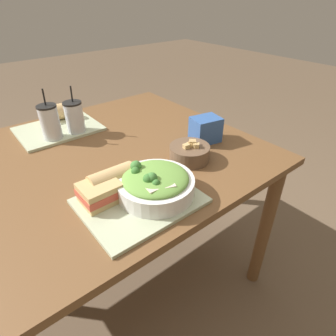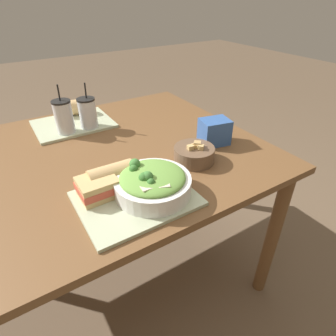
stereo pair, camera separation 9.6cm
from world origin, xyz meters
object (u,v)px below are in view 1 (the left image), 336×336
baguette_near (113,179)px  drink_cup_red (75,118)px  chip_bag (205,130)px  soup_bowl (190,152)px  drink_cup_dark (50,123)px  sandwich_near (100,192)px  baguette_far (57,112)px  salad_bowl (155,183)px

baguette_near → drink_cup_red: drink_cup_red is taller
baguette_near → chip_bag: chip_bag is taller
soup_bowl → chip_bag: 0.18m
drink_cup_dark → sandwich_near: bearing=-94.2°
soup_bowl → chip_bag: size_ratio=1.16×
soup_bowl → baguette_far: bearing=110.7°
chip_bag → soup_bowl: bearing=-143.3°
baguette_near → chip_bag: (0.50, 0.07, 0.00)m
sandwich_near → chip_bag: size_ratio=0.90×
drink_cup_red → sandwich_near: bearing=-106.0°
baguette_near → drink_cup_red: 0.51m
drink_cup_dark → chip_bag: (0.52, -0.43, -0.03)m
soup_bowl → drink_cup_dark: (-0.36, 0.50, 0.05)m
sandwich_near → drink_cup_dark: size_ratio=0.56×
salad_bowl → baguette_far: size_ratio=1.81×
soup_bowl → baguette_far: (-0.26, 0.69, 0.02)m
drink_cup_red → soup_bowl: bearing=-63.9°
soup_bowl → sandwich_near: (-0.40, -0.02, 0.01)m
salad_bowl → baguette_far: 0.80m
drink_cup_red → chip_bag: (0.41, -0.43, -0.02)m
sandwich_near → baguette_near: size_ratio=0.80×
baguette_far → drink_cup_red: drink_cup_red is taller
chip_bag → drink_cup_dark: bearing=152.2°
drink_cup_red → baguette_near: bearing=-100.0°
sandwich_near → baguette_far: size_ratio=0.90×
chip_bag → drink_cup_red: bearing=145.4°
drink_cup_dark → chip_bag: size_ratio=1.63×
baguette_near → drink_cup_dark: size_ratio=0.69×
soup_bowl → baguette_near: (-0.34, 0.00, 0.02)m
drink_cup_red → chip_bag: drink_cup_red is taller
drink_cup_dark → chip_bag: 0.68m
soup_bowl → drink_cup_dark: bearing=125.4°
baguette_far → drink_cup_dark: (-0.10, -0.19, 0.03)m
baguette_far → drink_cup_red: bearing=-166.3°
drink_cup_dark → drink_cup_red: (0.11, -0.00, -0.00)m
salad_bowl → sandwich_near: size_ratio=2.02×
sandwich_near → baguette_near: (0.06, 0.03, 0.01)m
sandwich_near → drink_cup_red: (0.15, 0.53, 0.03)m
salad_bowl → sandwich_near: salad_bowl is taller
sandwich_near → baguette_far: 0.73m
drink_cup_dark → baguette_far: bearing=63.1°
sandwich_near → baguette_far: baguette_far is taller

